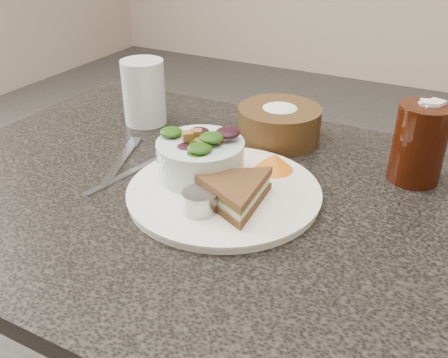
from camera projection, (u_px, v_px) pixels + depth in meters
dining_table at (218, 357)px, 0.97m from camera, size 1.00×0.70×0.75m
dinner_plate at (224, 192)px, 0.76m from camera, size 0.29×0.29×0.01m
sandwich at (234, 192)px, 0.71m from camera, size 0.19×0.19×0.04m
salad_bowl at (200, 152)px, 0.78m from camera, size 0.14×0.14×0.08m
dressing_ramekin at (200, 201)px, 0.70m from camera, size 0.06×0.06×0.03m
orange_wedge at (274, 162)px, 0.81m from camera, size 0.09×0.09×0.03m
fork at (120, 162)px, 0.86m from camera, size 0.07×0.16×0.00m
knife at (131, 172)px, 0.83m from camera, size 0.05×0.19×0.00m
bread_basket at (279, 118)px, 0.93m from camera, size 0.19×0.19×0.09m
cola_glass at (420, 140)px, 0.78m from camera, size 0.08×0.08×0.14m
water_glass at (144, 92)px, 0.99m from camera, size 0.10×0.10×0.13m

